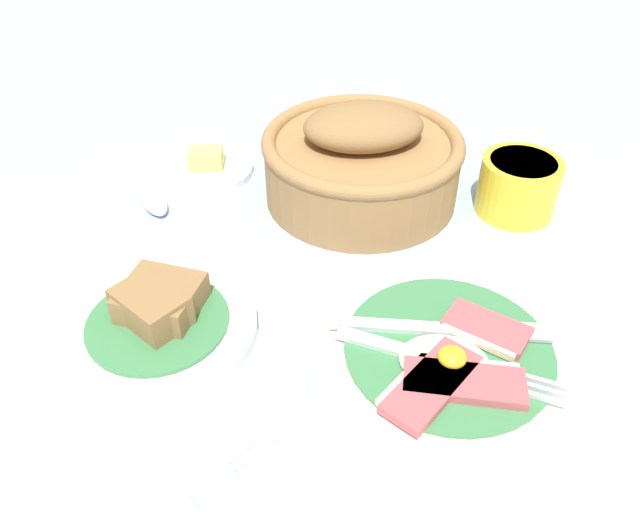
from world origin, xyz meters
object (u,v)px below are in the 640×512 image
at_px(sugar_cup, 518,185).
at_px(butter_dish, 207,168).
at_px(teaspoon_by_saucer, 160,213).
at_px(bread_plate, 158,320).
at_px(breakfast_plate, 448,355).
at_px(bread_basket, 362,160).

xyz_separation_m(sugar_cup, butter_dish, (-0.36, 0.02, -0.03)).
bearing_deg(teaspoon_by_saucer, bread_plate, 162.79).
xyz_separation_m(butter_dish, teaspoon_by_saucer, (-0.02, -0.10, -0.00)).
distance_m(breakfast_plate, bread_basket, 0.26).
bearing_deg(bread_plate, butter_dish, 98.98).
bearing_deg(breakfast_plate, butter_dish, 138.44).
xyz_separation_m(bread_basket, teaspoon_by_saucer, (-0.21, -0.08, -0.04)).
bearing_deg(teaspoon_by_saucer, bread_basket, -108.19).
relative_size(breakfast_plate, teaspoon_by_saucer, 1.47).
xyz_separation_m(breakfast_plate, bread_plate, (-0.25, -0.01, 0.00)).
height_order(bread_plate, teaspoon_by_saucer, bread_plate).
distance_m(sugar_cup, butter_dish, 0.36).
bearing_deg(bread_basket, breakfast_plate, -66.92).
height_order(breakfast_plate, teaspoon_by_saucer, breakfast_plate).
bearing_deg(butter_dish, sugar_cup, -2.77).
height_order(sugar_cup, butter_dish, sugar_cup).
relative_size(bread_plate, butter_dish, 1.55).
distance_m(bread_basket, teaspoon_by_saucer, 0.23).
distance_m(breakfast_plate, bread_plate, 0.25).
xyz_separation_m(sugar_cup, teaspoon_by_saucer, (-0.38, -0.08, -0.03)).
bearing_deg(bread_plate, bread_basket, 58.95).
height_order(bread_plate, butter_dish, bread_plate).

